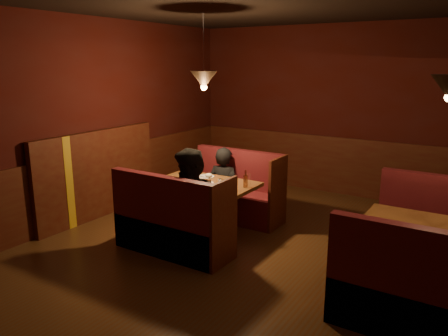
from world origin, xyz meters
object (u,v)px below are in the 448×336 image
Objects in this scene: main_bench_far at (236,197)px; second_bench_near at (419,302)px; diner_b at (192,187)px; main_bench_near at (171,229)px; second_table at (431,245)px; diner_a at (224,171)px; main_table at (206,194)px; second_bench_far at (442,239)px.

second_bench_near reaches higher than main_bench_far.
diner_b is (-2.62, 0.41, 0.48)m from second_bench_near.
second_table is at bearing 11.89° from main_bench_near.
second_table is 0.92× the size of diner_a.
diner_a is at bearing 163.33° from second_table.
second_bench_near is at bearing -11.39° from diner_b.
second_bench_near is (2.79, -0.20, 0.01)m from main_bench_near.
main_table is at bearing 161.12° from second_bench_near.
main_table is at bearing 91.18° from main_bench_near.
second_table is (2.76, 0.58, 0.22)m from main_bench_near.
diner_b reaches higher than second_table.
diner_b is at bearing -156.33° from second_bench_far.
second_table is 0.80× the size of diner_b.
second_bench_far is 1.02× the size of diner_a.
second_bench_far is (2.79, -0.16, 0.01)m from main_bench_far.
main_bench_near is 3.11m from second_bench_far.
main_bench_far is (0.02, 0.76, -0.23)m from main_table.
diner_a is (-2.97, 1.66, 0.38)m from second_bench_near.
main_table is 0.80m from main_bench_far.
main_bench_far is 1.52m from main_bench_near.
diner_b reaches higher than main_bench_near.
second_bench_far is at bearing 25.98° from main_bench_near.
main_bench_near is 0.56m from diner_b.
main_table is 2.79m from second_table.
diner_b is (0.17, -1.31, 0.49)m from main_bench_far.
main_table is 2.98m from second_bench_near.
second_table is at bearing 5.60° from diner_b.
main_bench_far is 1.00× the size of main_bench_near.
second_bench_near is at bearing -90.00° from second_bench_far.
second_table is at bearing -92.20° from second_bench_far.
main_bench_far is at bearing 176.66° from second_bench_far.
main_table is at bearing -91.19° from main_bench_far.
main_bench_near is 1.52m from diner_a.
second_bench_far is at bearing 90.00° from second_bench_near.
diner_b is (0.17, 0.21, 0.49)m from main_bench_near.
diner_a reaches higher than main_table.
main_bench_far is 1.02× the size of second_bench_near.
second_bench_near is (2.81, -0.96, -0.23)m from main_table.
second_bench_far is 1.00× the size of second_bench_near.
second_bench_near is 1.02× the size of diner_a.
main_table is 0.93× the size of second_bench_far.
diner_a reaches higher than second_table.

